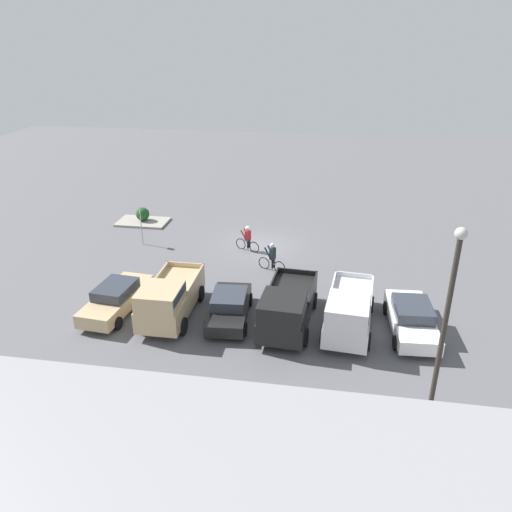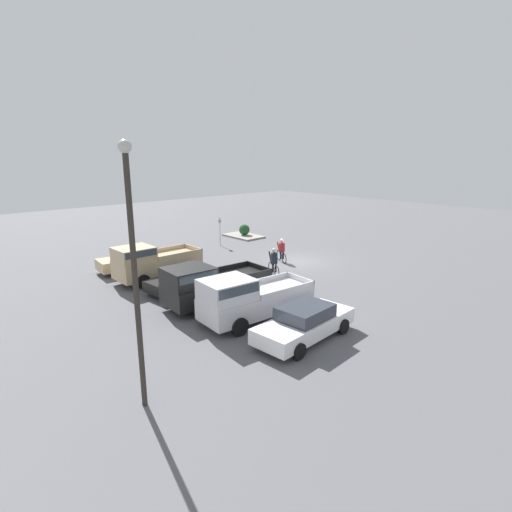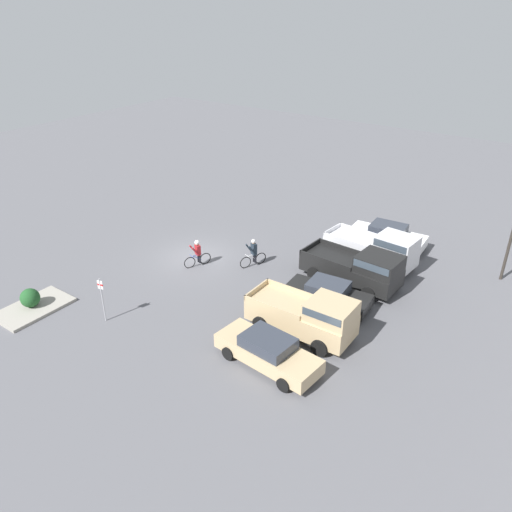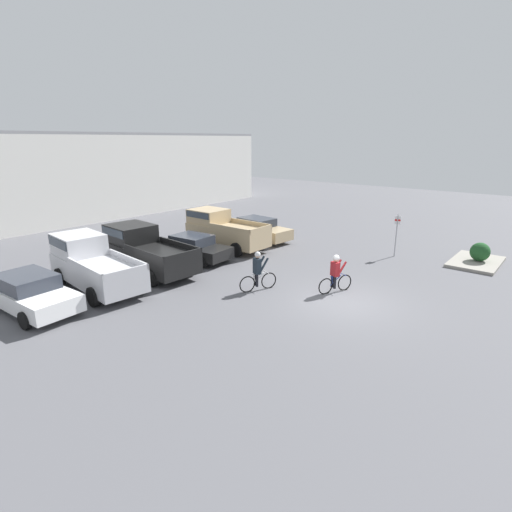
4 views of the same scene
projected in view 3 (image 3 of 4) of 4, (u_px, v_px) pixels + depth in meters
The scene contains 12 objects.
ground_plane at pixel (196, 257), 30.38m from camera, with size 80.00×80.00×0.00m, color #56565B.
sedan_0 at pixel (387, 235), 31.51m from camera, with size 2.20×4.81×1.43m.
pickup_truck_0 at pixel (378, 248), 28.99m from camera, with size 2.50×5.51×2.18m.
pickup_truck_1 at pixel (359, 267), 26.93m from camera, with size 2.55×5.53×2.15m.
sedan_1 at pixel (328, 294), 25.33m from camera, with size 2.21×4.47×1.34m.
pickup_truck_2 at pixel (308, 315), 22.85m from camera, with size 2.24×5.08×2.20m.
sedan_2 at pixel (268, 351), 21.20m from camera, with size 2.21×4.89×1.43m.
cyclist_0 at pixel (197, 253), 29.07m from camera, with size 1.60×0.73×1.67m.
cyclist_1 at pixel (253, 252), 29.06m from camera, with size 1.64×0.75×1.74m.
fire_lane_sign at pixel (102, 296), 23.78m from camera, with size 0.09×0.30×2.36m.
curb_island at pixel (34, 308), 25.30m from camera, with size 3.55×2.23×0.15m, color gray.
shrub at pixel (30, 298), 25.09m from camera, with size 0.97×0.97×0.97m.
Camera 3 is at (19.81, 18.60, 14.06)m, focal length 35.00 mm.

